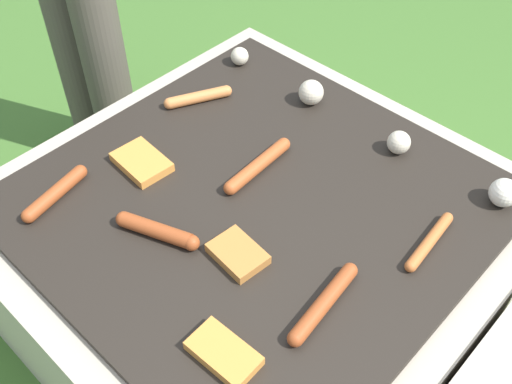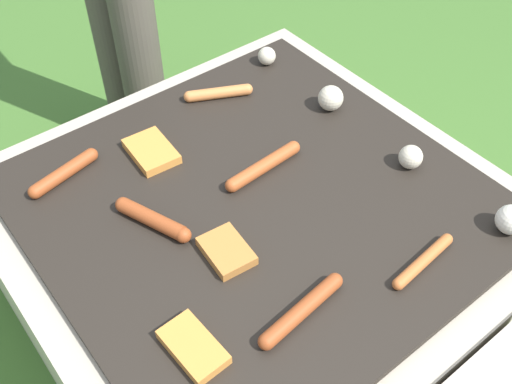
% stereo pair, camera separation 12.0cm
% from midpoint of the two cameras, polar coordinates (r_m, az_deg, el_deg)
% --- Properties ---
extents(ground_plane, '(14.00, 14.00, 0.00)m').
position_cam_midpoint_polar(ground_plane, '(1.55, 2.25, -11.50)').
color(ground_plane, '#3D6628').
extents(grill, '(0.96, 0.96, 0.42)m').
position_cam_midpoint_polar(grill, '(1.37, 2.50, -6.86)').
color(grill, '#A89E8C').
rests_on(grill, ground_plane).
extents(sausage_back_left, '(0.04, 0.20, 0.03)m').
position_cam_midpoint_polar(sausage_back_left, '(1.26, 3.46, 2.37)').
color(sausage_back_left, '#A34C23').
rests_on(sausage_back_left, grill).
extents(sausage_front_center, '(0.05, 0.20, 0.03)m').
position_cam_midpoint_polar(sausage_front_center, '(1.04, 7.75, -11.28)').
color(sausage_front_center, '#93421E').
rests_on(sausage_front_center, grill).
extents(sausage_front_left, '(0.09, 0.15, 0.03)m').
position_cam_midpoint_polar(sausage_front_left, '(1.45, -1.22, 9.31)').
color(sausage_front_left, '#C6753D').
rests_on(sausage_front_left, grill).
extents(sausage_mid_right, '(0.06, 0.17, 0.03)m').
position_cam_midpoint_polar(sausage_mid_right, '(1.29, -15.33, 1.65)').
color(sausage_mid_right, '#93421E').
rests_on(sausage_mid_right, grill).
extents(sausage_mid_left, '(0.17, 0.08, 0.03)m').
position_cam_midpoint_polar(sausage_mid_left, '(1.16, -7.00, -2.73)').
color(sausage_mid_left, '#93421E').
rests_on(sausage_mid_left, grill).
extents(sausage_back_center, '(0.03, 0.17, 0.02)m').
position_cam_midpoint_polar(sausage_back_center, '(1.15, 18.56, -6.42)').
color(sausage_back_center, '#B7602D').
rests_on(sausage_back_center, grill).
extents(bread_slice_right, '(0.13, 0.09, 0.02)m').
position_cam_midpoint_polar(bread_slice_right, '(1.31, -7.37, 3.74)').
color(bread_slice_right, '#D18438').
rests_on(bread_slice_right, grill).
extents(bread_slice_center, '(0.11, 0.08, 0.02)m').
position_cam_midpoint_polar(bread_slice_center, '(1.11, 0.26, -5.82)').
color(bread_slice_center, '#B27033').
rests_on(bread_slice_center, grill).
extents(bread_slice_left, '(0.12, 0.07, 0.02)m').
position_cam_midpoint_polar(bread_slice_left, '(1.00, -2.51, -14.75)').
color(bread_slice_left, '#D18438').
rests_on(bread_slice_left, grill).
extents(mushroom_row, '(0.77, 0.07, 0.06)m').
position_cam_midpoint_polar(mushroom_row, '(1.35, 14.68, 5.09)').
color(mushroom_row, beige).
rests_on(mushroom_row, grill).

